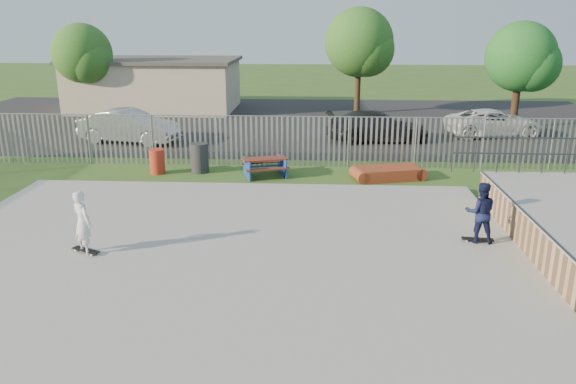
# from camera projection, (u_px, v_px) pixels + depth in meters

# --- Properties ---
(ground) EXTENTS (120.00, 120.00, 0.00)m
(ground) POSITION_uv_depth(u_px,v_px,m) (219.00, 257.00, 13.87)
(ground) COLOR #386121
(ground) RESTS_ON ground
(concrete_slab) EXTENTS (15.00, 12.00, 0.15)m
(concrete_slab) POSITION_uv_depth(u_px,v_px,m) (219.00, 255.00, 13.85)
(concrete_slab) COLOR #A0A09B
(concrete_slab) RESTS_ON ground
(fence) EXTENTS (26.04, 16.02, 2.00)m
(fence) POSITION_uv_depth(u_px,v_px,m) (274.00, 171.00, 17.90)
(fence) COLOR gray
(fence) RESTS_ON ground
(picnic_table) EXTENTS (1.95, 1.76, 0.69)m
(picnic_table) POSITION_uv_depth(u_px,v_px,m) (265.00, 167.00, 20.89)
(picnic_table) COLOR #5E251A
(picnic_table) RESTS_ON ground
(funbox) EXTENTS (2.41, 1.61, 0.44)m
(funbox) POSITION_uv_depth(u_px,v_px,m) (388.00, 173.00, 20.54)
(funbox) COLOR maroon
(funbox) RESTS_ON ground
(trash_bin_red) EXTENTS (0.56, 0.56, 0.93)m
(trash_bin_red) POSITION_uv_depth(u_px,v_px,m) (157.00, 161.00, 21.21)
(trash_bin_red) COLOR #AC2D1A
(trash_bin_red) RESTS_ON ground
(trash_bin_grey) EXTENTS (0.67, 0.67, 1.12)m
(trash_bin_grey) POSITION_uv_depth(u_px,v_px,m) (200.00, 158.00, 21.37)
(trash_bin_grey) COLOR #29292C
(trash_bin_grey) RESTS_ON ground
(parking_lot) EXTENTS (40.00, 18.00, 0.02)m
(parking_lot) POSITION_uv_depth(u_px,v_px,m) (276.00, 121.00, 31.98)
(parking_lot) COLOR black
(parking_lot) RESTS_ON ground
(car_silver) EXTENTS (4.91, 2.49, 1.54)m
(car_silver) POSITION_uv_depth(u_px,v_px,m) (129.00, 126.00, 26.30)
(car_silver) COLOR silver
(car_silver) RESTS_ON parking_lot
(car_dark) EXTENTS (5.04, 2.46, 1.41)m
(car_dark) POSITION_uv_depth(u_px,v_px,m) (377.00, 126.00, 26.65)
(car_dark) COLOR black
(car_dark) RESTS_ON parking_lot
(car_white) EXTENTS (4.99, 2.88, 1.31)m
(car_white) POSITION_uv_depth(u_px,v_px,m) (494.00, 123.00, 27.87)
(car_white) COLOR silver
(car_white) RESTS_ON parking_lot
(building) EXTENTS (10.40, 6.40, 3.20)m
(building) POSITION_uv_depth(u_px,v_px,m) (155.00, 84.00, 35.73)
(building) COLOR beige
(building) RESTS_ON ground
(tree_left) EXTENTS (3.50, 3.50, 5.39)m
(tree_left) POSITION_uv_depth(u_px,v_px,m) (82.00, 54.00, 33.01)
(tree_left) COLOR #3E2B19
(tree_left) RESTS_ON ground
(tree_mid) EXTENTS (4.09, 4.09, 6.30)m
(tree_mid) POSITION_uv_depth(u_px,v_px,m) (359.00, 43.00, 33.36)
(tree_mid) COLOR #43301A
(tree_mid) RESTS_ON ground
(tree_right) EXTENTS (3.59, 3.59, 5.54)m
(tree_right) POSITION_uv_depth(u_px,v_px,m) (521.00, 57.00, 28.91)
(tree_right) COLOR #3B2817
(tree_right) RESTS_ON ground
(skateboard_a) EXTENTS (0.82, 0.28, 0.08)m
(skateboard_a) POSITION_uv_depth(u_px,v_px,m) (477.00, 240.00, 14.46)
(skateboard_a) COLOR black
(skateboard_a) RESTS_ON concrete_slab
(skateboard_b) EXTENTS (0.80, 0.54, 0.08)m
(skateboard_b) POSITION_uv_depth(u_px,v_px,m) (86.00, 251.00, 13.78)
(skateboard_b) COLOR black
(skateboard_b) RESTS_ON concrete_slab
(skater_navy) EXTENTS (0.83, 0.68, 1.59)m
(skater_navy) POSITION_uv_depth(u_px,v_px,m) (480.00, 212.00, 14.24)
(skater_navy) COLOR #13183C
(skater_navy) RESTS_ON concrete_slab
(skater_white) EXTENTS (0.69, 0.65, 1.59)m
(skater_white) POSITION_uv_depth(u_px,v_px,m) (83.00, 222.00, 13.55)
(skater_white) COLOR white
(skater_white) RESTS_ON concrete_slab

